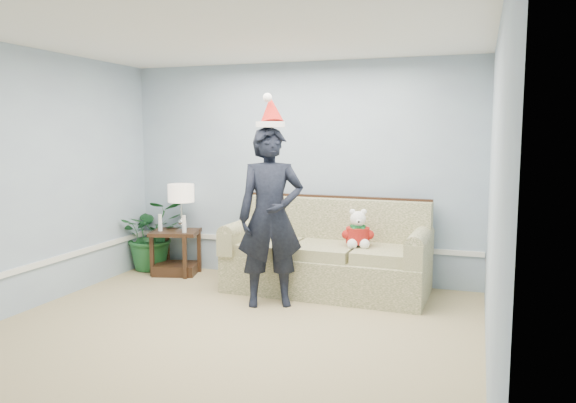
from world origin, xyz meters
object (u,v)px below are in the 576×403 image
Objects in this scene: sofa at (328,258)px; teddy_bear at (358,233)px; table_lamp at (181,195)px; man at (271,217)px; side_table at (176,257)px; houseplant at (152,234)px.

sofa is 5.39× the size of teddy_bear.
man is (1.59, -0.92, -0.08)m from table_lamp.
table_lamp reaches higher than side_table.
side_table is at bearing -126.63° from table_lamp.
side_table is (-2.08, 0.11, -0.16)m from sofa.
man is 1.04m from teddy_bear.
table_lamp is 2.43m from teddy_bear.
side_table is 1.99m from man.
side_table is 1.62× the size of teddy_bear.
side_table is at bearing 179.02° from sofa.
side_table is 0.81m from table_lamp.
sofa is 2.13m from table_lamp.
side_table is at bearing 159.01° from teddy_bear.
teddy_bear is at bearing 13.09° from man.
table_lamp is 0.63× the size of houseplant.
teddy_bear is (2.39, -0.29, -0.31)m from table_lamp.
sofa is 3.32× the size of side_table.
sofa is 1.03m from man.
table_lamp is 0.32× the size of man.
houseplant is 2.20× the size of teddy_bear.
teddy_bear reaches higher than side_table.
man is 4.40× the size of teddy_bear.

